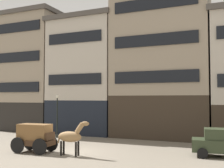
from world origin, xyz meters
name	(u,v)px	position (x,y,z in m)	size (l,w,h in m)	color
ground_plane	(74,152)	(0.00, 0.00, 0.00)	(120.00, 120.00, 0.00)	slate
building_far_left	(33,71)	(-11.79, 9.95, 7.10)	(7.56, 5.79, 14.10)	black
building_center_left	(86,75)	(-4.43, 9.95, 6.39)	(7.85, 5.79, 12.70)	black
building_center_right	(161,62)	(4.01, 9.95, 7.38)	(9.75, 5.79, 14.68)	#33281E
cargo_wagon	(35,136)	(-2.41, -1.29, 1.15)	(2.99, 1.68, 1.98)	#3D2819
draft_horse	(71,136)	(0.54, -1.29, 1.27)	(2.35, 0.71, 2.30)	#937047
sedan_dark	(221,143)	(9.70, 2.21, 0.91)	(3.86, 2.20, 1.83)	#2D3823
streetlamp_curbside	(57,110)	(-5.17, 5.42, 2.67)	(0.32, 0.32, 4.12)	black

